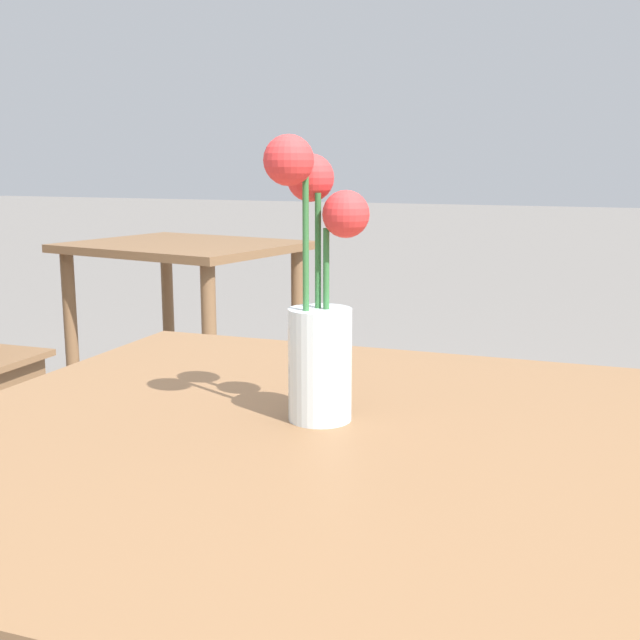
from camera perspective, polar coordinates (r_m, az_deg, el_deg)
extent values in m
cube|color=brown|center=(0.89, 1.89, -9.21)|extent=(1.02, 0.91, 0.03)
cylinder|color=brown|center=(1.51, -9.71, -15.57)|extent=(0.05, 0.05, 0.70)
cylinder|color=silver|center=(0.93, 0.00, -3.19)|extent=(0.07, 0.07, 0.13)
cylinder|color=silver|center=(0.93, 0.00, -4.76)|extent=(0.07, 0.07, 0.07)
cylinder|color=#337038|center=(0.91, 0.44, -0.13)|extent=(0.01, 0.01, 0.21)
sphere|color=red|center=(0.89, 1.85, 7.54)|extent=(0.05, 0.05, 0.05)
cylinder|color=#337038|center=(0.92, -0.14, 1.14)|extent=(0.01, 0.01, 0.25)
sphere|color=red|center=(0.92, -0.68, 10.08)|extent=(0.05, 0.05, 0.05)
cylinder|color=#337038|center=(0.90, -1.01, 1.55)|extent=(0.01, 0.01, 0.27)
sphere|color=red|center=(0.87, -2.24, 11.29)|extent=(0.05, 0.05, 0.05)
cube|color=brown|center=(2.62, -21.45, -7.68)|extent=(0.08, 0.33, 0.43)
cube|color=brown|center=(3.09, -9.68, 5.16)|extent=(0.89, 0.77, 0.03)
cylinder|color=brown|center=(3.20, -17.24, -1.59)|extent=(0.05, 0.05, 0.70)
cylinder|color=brown|center=(2.73, -7.82, -3.29)|extent=(0.05, 0.05, 0.70)
cylinder|color=brown|center=(3.57, -10.73, -0.03)|extent=(0.05, 0.05, 0.70)
cylinder|color=brown|center=(3.16, -1.59, -1.27)|extent=(0.05, 0.05, 0.70)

